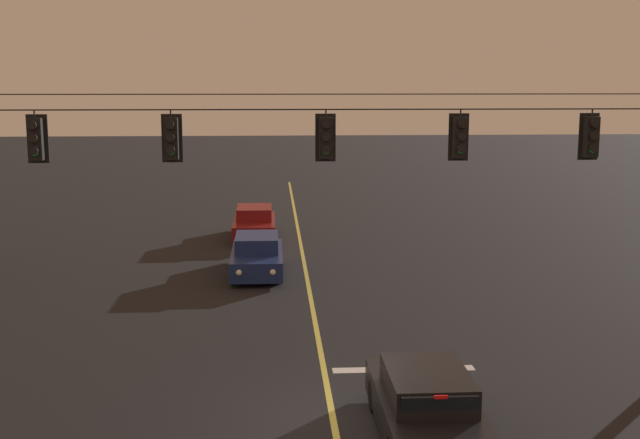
# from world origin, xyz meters

# --- Properties ---
(ground_plane) EXTENTS (180.00, 180.00, 0.00)m
(ground_plane) POSITION_xyz_m (0.00, 0.00, 0.00)
(ground_plane) COLOR black
(lane_centre_stripe) EXTENTS (0.14, 60.00, 0.01)m
(lane_centre_stripe) POSITION_xyz_m (0.00, 9.48, 0.00)
(lane_centre_stripe) COLOR #D1C64C
(lane_centre_stripe) RESTS_ON ground
(stop_bar_paint) EXTENTS (3.40, 0.36, 0.01)m
(stop_bar_paint) POSITION_xyz_m (1.90, 2.88, 0.00)
(stop_bar_paint) COLOR silver
(stop_bar_paint) RESTS_ON ground
(signal_span_assembly) EXTENTS (20.75, 0.32, 7.53)m
(signal_span_assembly) POSITION_xyz_m (-0.00, 3.48, 3.92)
(signal_span_assembly) COLOR #2D2116
(signal_span_assembly) RESTS_ON ground
(traffic_light_leftmost) EXTENTS (0.48, 0.41, 1.22)m
(traffic_light_leftmost) POSITION_xyz_m (-6.55, 3.46, 5.47)
(traffic_light_leftmost) COLOR black
(traffic_light_left_inner) EXTENTS (0.48, 0.41, 1.22)m
(traffic_light_left_inner) POSITION_xyz_m (-3.49, 3.46, 5.47)
(traffic_light_left_inner) COLOR black
(traffic_light_centre) EXTENTS (0.48, 0.41, 1.22)m
(traffic_light_centre) POSITION_xyz_m (0.08, 3.46, 5.47)
(traffic_light_centre) COLOR black
(traffic_light_right_inner) EXTENTS (0.48, 0.41, 1.22)m
(traffic_light_right_inner) POSITION_xyz_m (3.24, 3.46, 5.47)
(traffic_light_right_inner) COLOR black
(traffic_light_rightmost) EXTENTS (0.48, 0.41, 1.22)m
(traffic_light_rightmost) POSITION_xyz_m (6.39, 3.46, 5.47)
(traffic_light_rightmost) COLOR black
(car_waiting_near_lane) EXTENTS (1.80, 4.33, 1.39)m
(car_waiting_near_lane) POSITION_xyz_m (1.70, -0.83, 0.65)
(car_waiting_near_lane) COLOR black
(car_waiting_near_lane) RESTS_ON ground
(car_oncoming_lead) EXTENTS (1.80, 4.42, 1.39)m
(car_oncoming_lead) POSITION_xyz_m (-1.75, 12.76, 0.65)
(car_oncoming_lead) COLOR navy
(car_oncoming_lead) RESTS_ON ground
(car_oncoming_trailing) EXTENTS (1.80, 4.42, 1.39)m
(car_oncoming_trailing) POSITION_xyz_m (-1.98, 19.43, 0.65)
(car_oncoming_trailing) COLOR maroon
(car_oncoming_trailing) RESTS_ON ground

